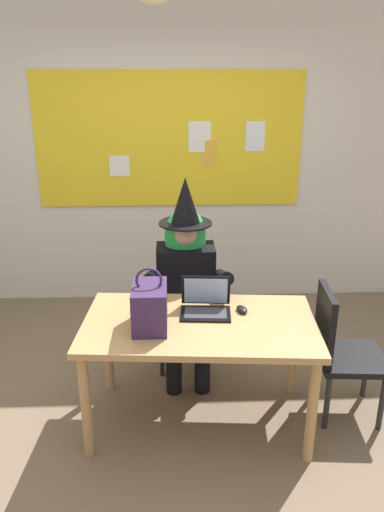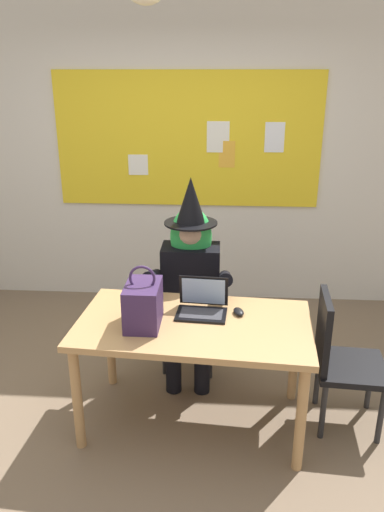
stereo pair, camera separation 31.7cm
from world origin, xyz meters
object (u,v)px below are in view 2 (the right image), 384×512
Objects in this scene: desk_main at (194,334)px; laptop at (202,305)px; chair_at_desk at (192,301)px; handbag at (143,304)px; computer_mouse at (239,312)px; person_costumed at (190,272)px; chair_extra_corner at (339,355)px.

desk_main is 0.19m from laptop.
chair_at_desk is at bearing 94.41° from desk_main.
desk_main is at bearing 9.97° from handbag.
desk_main is 0.31m from computer_mouse.
person_costumed is at bearing 1.87° from chair_at_desk.
computer_mouse is 0.28× the size of handbag.
desk_main is 3.86× the size of handbag.
computer_mouse is 0.68m from chair_extra_corner.
handbag is at bearing -147.71° from laptop.
laptop is at bearing 11.67° from person_costumed.
person_costumed is (-0.06, 0.63, 0.15)m from desk_main.
person_costumed is 1.66× the size of chair_extra_corner.
chair_at_desk is at bearing 176.53° from person_costumed.
handbag is 0.43× the size of chair_extra_corner.
person_costumed is 14.04× the size of computer_mouse.
handbag is (-0.57, -0.17, 0.12)m from computer_mouse.
chair_extra_corner reaches higher than computer_mouse.
handbag is at bearing -19.30° from person_costumed.
chair_at_desk is 0.69m from laptop.
chair_at_desk is at bearing 101.55° from computer_mouse.
laptop is at bearing 14.12° from chair_at_desk.
handbag reaches higher than laptop.
chair_extra_corner is at bearing 58.71° from chair_at_desk.
laptop is 0.86× the size of handbag.
laptop is 0.37× the size of chair_extra_corner.
person_costumed is 0.61m from computer_mouse.
person_costumed is at bearing 71.31° from handbag.
desk_main is 0.65m from person_costumed.
computer_mouse is (0.23, -0.01, -0.03)m from laptop.
computer_mouse is at bearing 1.03° from laptop.
laptop is 3.13× the size of computer_mouse.
laptop is 0.90m from chair_extra_corner.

